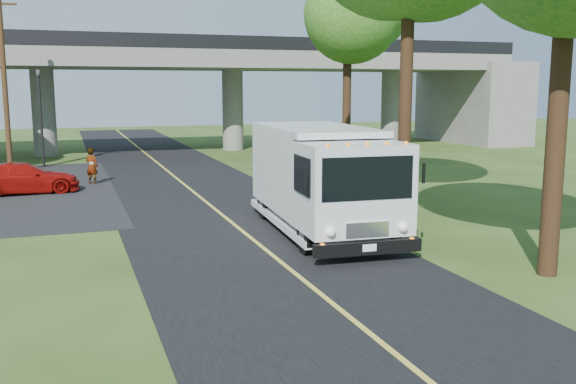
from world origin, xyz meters
name	(u,v)px	position (x,y,z in m)	size (l,w,h in m)	color
ground	(348,317)	(0.00, 0.00, 0.00)	(120.00, 120.00, 0.00)	#2C4217
road	(223,216)	(0.00, 10.00, 0.01)	(7.00, 90.00, 0.02)	black
lane_line	(223,216)	(0.00, 10.00, 0.03)	(0.12, 90.00, 0.01)	gold
overpass	(142,82)	(0.00, 32.00, 4.56)	(54.00, 10.00, 7.30)	slate
traffic_signal	(40,107)	(-6.00, 26.00, 3.20)	(0.18, 0.22, 5.20)	black
utility_pole	(4,80)	(-7.50, 24.00, 4.59)	(1.60, 0.26, 9.00)	#472D19
tree_right_far	(353,5)	(9.21, 19.84, 8.30)	(5.77, 5.67, 10.99)	#382314
step_van	(322,176)	(2.20, 6.74, 1.69)	(3.22, 7.59, 3.11)	silver
red_sedan	(23,178)	(-6.54, 17.18, 0.63)	(1.76, 4.34, 1.26)	#A00E09
pedestrian	(92,166)	(-3.80, 18.90, 0.81)	(0.59, 0.39, 1.62)	gray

